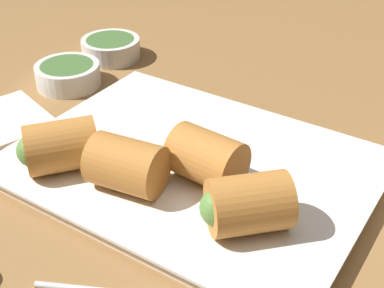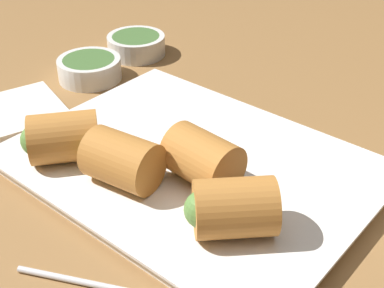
{
  "view_description": "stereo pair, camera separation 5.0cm",
  "coord_description": "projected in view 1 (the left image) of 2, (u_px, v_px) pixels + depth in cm",
  "views": [
    {
      "loc": [
        18.83,
        -31.82,
        32.3
      ],
      "look_at": [
        -3.43,
        2.43,
        5.37
      ],
      "focal_mm": 50.0,
      "sensor_mm": 36.0,
      "label": 1
    },
    {
      "loc": [
        22.85,
        -28.84,
        32.3
      ],
      "look_at": [
        -3.43,
        2.43,
        5.37
      ],
      "focal_mm": 50.0,
      "sensor_mm": 36.0,
      "label": 2
    }
  ],
  "objects": [
    {
      "name": "roll_front_right",
      "position": [
        57.0,
        147.0,
        0.48
      ],
      "size": [
        7.54,
        7.77,
        4.68
      ],
      "color": "#B77533",
      "rests_on": "serving_plate"
    },
    {
      "name": "serving_plate",
      "position": [
        192.0,
        167.0,
        0.5
      ],
      "size": [
        32.79,
        24.58,
        1.5
      ],
      "color": "white",
      "rests_on": "table_surface"
    },
    {
      "name": "napkin",
      "position": [
        5.0,
        120.0,
        0.58
      ],
      "size": [
        12.08,
        11.09,
        0.6
      ],
      "color": "silver",
      "rests_on": "table_surface"
    },
    {
      "name": "dipping_bowl_far",
      "position": [
        111.0,
        48.0,
        0.72
      ],
      "size": [
        7.87,
        7.87,
        2.71
      ],
      "color": "silver",
      "rests_on": "table_surface"
    },
    {
      "name": "roll_back_left",
      "position": [
        244.0,
        204.0,
        0.41
      ],
      "size": [
        7.7,
        7.7,
        4.68
      ],
      "color": "#B77533",
      "rests_on": "serving_plate"
    },
    {
      "name": "dipping_bowl_near",
      "position": [
        68.0,
        74.0,
        0.65
      ],
      "size": [
        7.87,
        7.87,
        2.71
      ],
      "color": "silver",
      "rests_on": "table_surface"
    },
    {
      "name": "roll_front_left",
      "position": [
        203.0,
        156.0,
        0.47
      ],
      "size": [
        7.18,
        5.11,
        4.68
      ],
      "color": "#B77533",
      "rests_on": "serving_plate"
    },
    {
      "name": "roll_back_right",
      "position": [
        123.0,
        164.0,
        0.46
      ],
      "size": [
        7.31,
        5.53,
        4.68
      ],
      "color": "#B77533",
      "rests_on": "serving_plate"
    },
    {
      "name": "table_surface",
      "position": [
        209.0,
        208.0,
        0.48
      ],
      "size": [
        180.0,
        140.0,
        2.0
      ],
      "color": "olive",
      "rests_on": "ground"
    }
  ]
}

